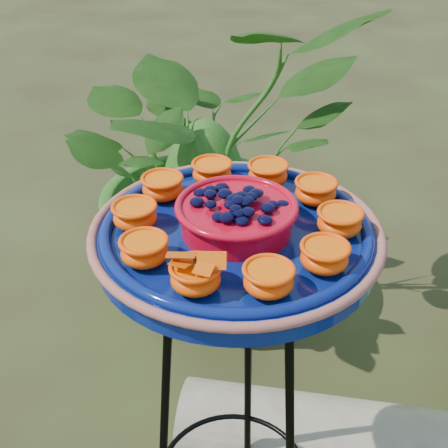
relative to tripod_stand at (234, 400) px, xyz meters
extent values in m
torus|color=black|center=(0.00, 0.00, 0.32)|extent=(0.26, 0.26, 0.02)
cylinder|color=black|center=(-0.01, 0.14, -0.10)|extent=(0.02, 0.08, 0.84)
cylinder|color=navy|center=(0.00, 0.00, 0.35)|extent=(0.45, 0.45, 0.04)
torus|color=#B05D4F|center=(0.00, 0.00, 0.37)|extent=(0.45, 0.45, 0.02)
torus|color=navy|center=(0.00, 0.00, 0.37)|extent=(0.41, 0.41, 0.02)
cylinder|color=#BB071A|center=(0.00, 0.00, 0.39)|extent=(0.18, 0.18, 0.04)
torus|color=#BB071A|center=(0.00, 0.00, 0.41)|extent=(0.18, 0.18, 0.01)
ellipsoid|color=black|center=(0.00, 0.00, 0.42)|extent=(0.15, 0.15, 0.03)
ellipsoid|color=#FF4A02|center=(0.15, 0.04, 0.39)|extent=(0.07, 0.07, 0.03)
cylinder|color=#FF4E05|center=(0.15, 0.04, 0.41)|extent=(0.06, 0.06, 0.01)
ellipsoid|color=#FF4A02|center=(0.10, 0.12, 0.39)|extent=(0.07, 0.07, 0.03)
cylinder|color=#FF4E05|center=(0.10, 0.12, 0.41)|extent=(0.06, 0.06, 0.01)
ellipsoid|color=#FF4A02|center=(0.01, 0.15, 0.39)|extent=(0.07, 0.07, 0.03)
cylinder|color=#FF4E05|center=(0.01, 0.15, 0.41)|extent=(0.06, 0.06, 0.01)
ellipsoid|color=#FF4A02|center=(-0.08, 0.13, 0.39)|extent=(0.07, 0.07, 0.03)
cylinder|color=#FF4E05|center=(-0.08, 0.13, 0.41)|extent=(0.06, 0.06, 0.01)
ellipsoid|color=#FF4A02|center=(-0.14, 0.06, 0.39)|extent=(0.07, 0.07, 0.03)
cylinder|color=#FF4E05|center=(-0.14, 0.06, 0.41)|extent=(0.06, 0.06, 0.01)
ellipsoid|color=#FF4A02|center=(-0.15, -0.04, 0.39)|extent=(0.07, 0.07, 0.03)
cylinder|color=#FF4E05|center=(-0.15, -0.04, 0.41)|extent=(0.06, 0.06, 0.01)
ellipsoid|color=#FF4A02|center=(-0.10, -0.12, 0.39)|extent=(0.07, 0.07, 0.03)
cylinder|color=#FF4E05|center=(-0.10, -0.12, 0.41)|extent=(0.06, 0.06, 0.01)
ellipsoid|color=#FF4A02|center=(-0.01, -0.15, 0.39)|extent=(0.07, 0.07, 0.03)
cylinder|color=#FF4E05|center=(-0.01, -0.15, 0.41)|extent=(0.06, 0.06, 0.01)
ellipsoid|color=#FF4A02|center=(0.08, -0.13, 0.39)|extent=(0.07, 0.07, 0.03)
cylinder|color=#FF4E05|center=(0.08, -0.13, 0.41)|extent=(0.06, 0.06, 0.01)
ellipsoid|color=#FF4A02|center=(0.14, -0.06, 0.39)|extent=(0.07, 0.07, 0.03)
cylinder|color=#FF4E05|center=(0.14, -0.06, 0.41)|extent=(0.06, 0.06, 0.01)
cylinder|color=black|center=(-0.01, -0.15, 0.42)|extent=(0.01, 0.03, 0.00)
cube|color=#FF6505|center=(-0.03, -0.15, 0.42)|extent=(0.04, 0.04, 0.01)
cube|color=#FF6505|center=(0.01, -0.15, 0.42)|extent=(0.04, 0.04, 0.01)
cylinder|color=tan|center=(0.14, 0.28, -0.40)|extent=(0.70, 0.31, 0.23)
imported|color=#214A13|center=(-0.35, 0.88, 0.00)|extent=(1.21, 1.22, 1.02)
camera|label=1|loc=(0.21, -0.76, 0.89)|focal=50.00mm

